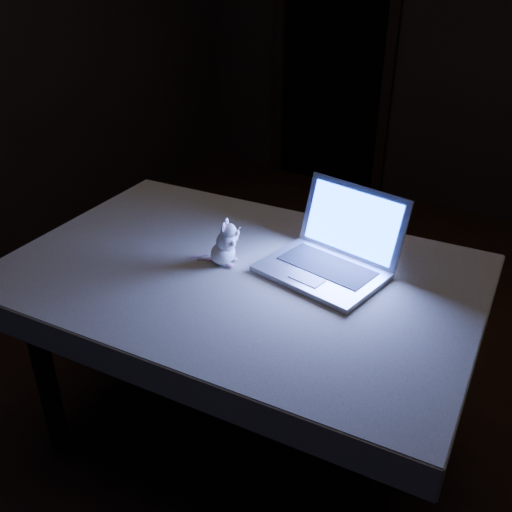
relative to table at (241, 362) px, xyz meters
The scene contains 7 objects.
floor 0.58m from the table, 85.50° to the left, with size 5.00×5.00×0.00m, color black.
back_wall 3.03m from the table, 89.38° to the left, with size 4.50×0.04×2.60m, color black.
doorway 3.16m from the table, 110.24° to the left, with size 1.06×0.36×2.13m, color black, non-canonical shape.
table is the anchor object (origin of this frame).
tablecloth 0.38m from the table, 142.21° to the left, with size 1.68×1.12×0.11m, color beige, non-canonical shape.
laptop 0.64m from the table, 26.36° to the left, with size 0.42×0.37×0.28m, color #B8B8BC, non-canonical shape.
plush_mouse 0.52m from the table, behind, with size 0.13×0.13×0.17m, color white, non-canonical shape.
Camera 1 is at (0.99, -1.85, 1.90)m, focal length 40.00 mm.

